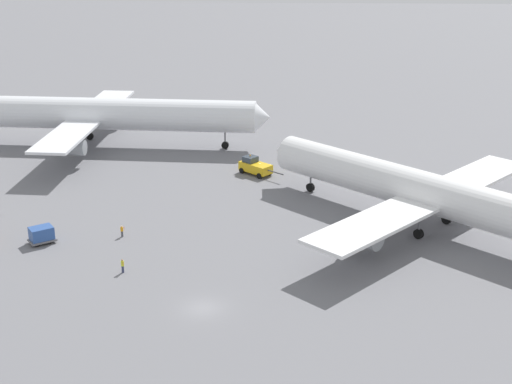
# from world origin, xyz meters

# --- Properties ---
(ground_plane) EXTENTS (600.00, 600.00, 0.00)m
(ground_plane) POSITION_xyz_m (0.00, 0.00, 0.00)
(ground_plane) COLOR slate
(airliner_at_gate_left) EXTENTS (60.63, 43.14, 16.30)m
(airliner_at_gate_left) POSITION_xyz_m (-25.07, 58.01, 5.83)
(airliner_at_gate_left) COLOR white
(airliner_at_gate_left) RESTS_ON ground
(airliner_being_pushed) EXTENTS (41.36, 38.67, 16.47)m
(airliner_being_pushed) POSITION_xyz_m (25.87, 23.53, 5.00)
(airliner_being_pushed) COLOR white
(airliner_being_pushed) RESTS_ON ground
(pushback_tug) EXTENTS (7.40, 6.55, 3.03)m
(pushback_tug) POSITION_xyz_m (3.38, 43.58, 1.28)
(pushback_tug) COLOR gold
(pushback_tug) RESTS_ON ground
(gse_container_dolly_flat) EXTENTS (3.88, 3.66, 2.15)m
(gse_container_dolly_flat) POSITION_xyz_m (-22.28, 15.54, 1.17)
(gse_container_dolly_flat) COLOR slate
(gse_container_dolly_flat) RESTS_ON ground
(ground_crew_ramp_agent_by_cones) EXTENTS (0.50, 0.36, 1.56)m
(ground_crew_ramp_agent_by_cones) POSITION_xyz_m (-12.57, 17.93, 0.81)
(ground_crew_ramp_agent_by_cones) COLOR #4C4C51
(ground_crew_ramp_agent_by_cones) RESTS_ON ground
(ground_crew_marshaller_foreground) EXTENTS (0.36, 0.47, 1.70)m
(ground_crew_marshaller_foreground) POSITION_xyz_m (-10.25, 7.80, 0.89)
(ground_crew_marshaller_foreground) COLOR #2D3351
(ground_crew_marshaller_foreground) RESTS_ON ground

